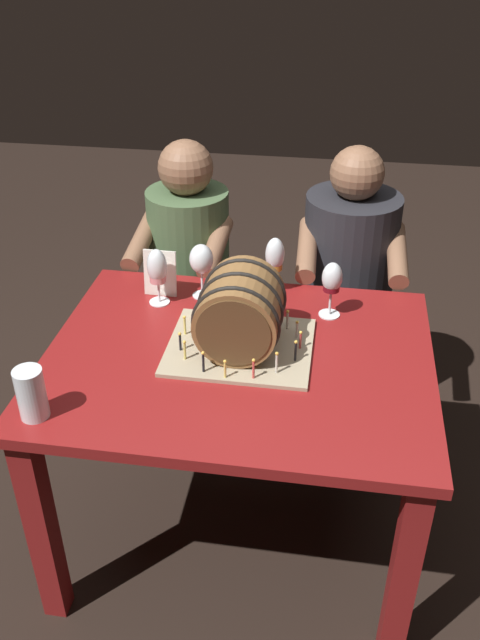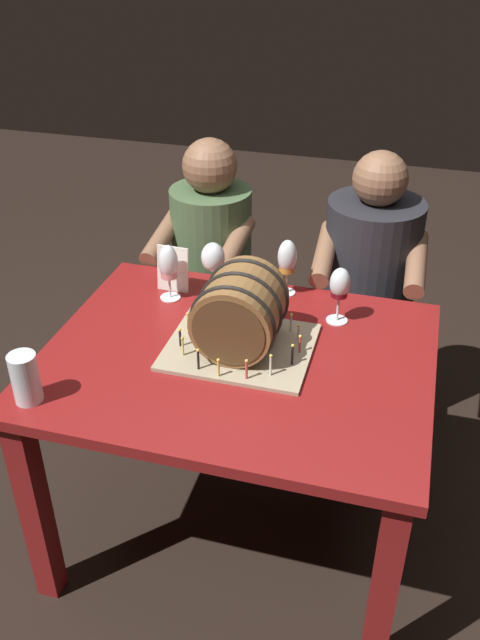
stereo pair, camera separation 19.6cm
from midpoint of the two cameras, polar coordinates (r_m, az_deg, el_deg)
ground_plane at (r=2.50m, az=-2.47°, el=-17.24°), size 8.00×8.00×0.00m
dining_table at (r=2.06m, az=-2.88°, el=-5.83°), size 1.14×0.90×0.75m
barrel_cake at (r=1.95m, az=-2.88°, el=0.37°), size 0.43×0.36×0.26m
wine_glass_rose at (r=2.21m, az=-9.54°, el=4.18°), size 0.07×0.07×0.19m
wine_glass_red at (r=2.11m, az=5.15°, el=3.27°), size 0.07×0.07×0.19m
wine_glass_empty at (r=2.22m, az=-5.82°, el=4.97°), size 0.08×0.08×0.19m
wine_glass_amber at (r=2.25m, az=0.46°, el=5.25°), size 0.06×0.06×0.20m
beer_pint at (r=1.84m, az=-20.13°, el=-6.15°), size 0.08×0.08×0.14m
menu_card at (r=2.28m, az=-9.22°, el=3.85°), size 0.11×0.03×0.16m
person_seated_left at (r=2.77m, az=-6.19°, el=2.24°), size 0.37×0.46×1.15m
person_seated_right at (r=2.68m, az=6.79°, el=1.62°), size 0.40×0.48×1.16m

